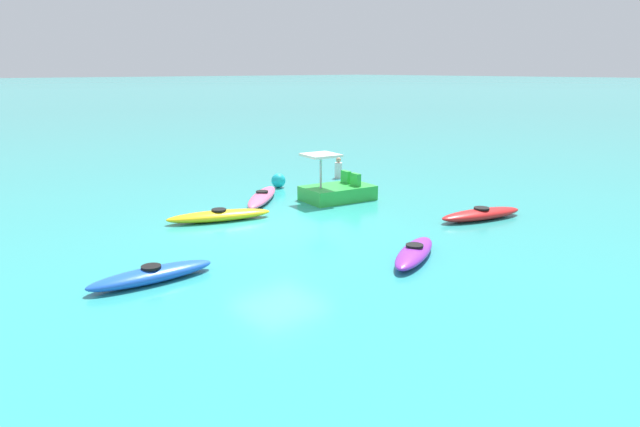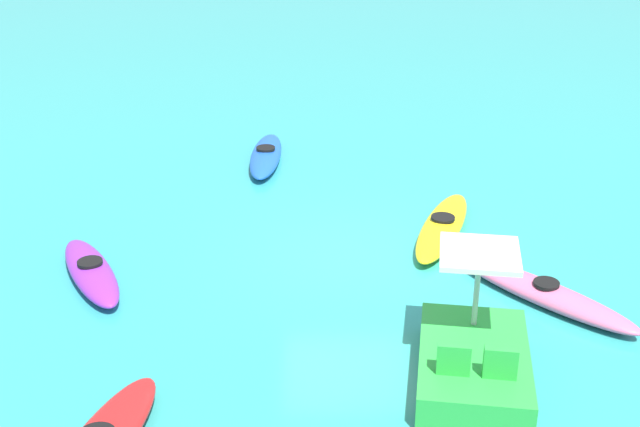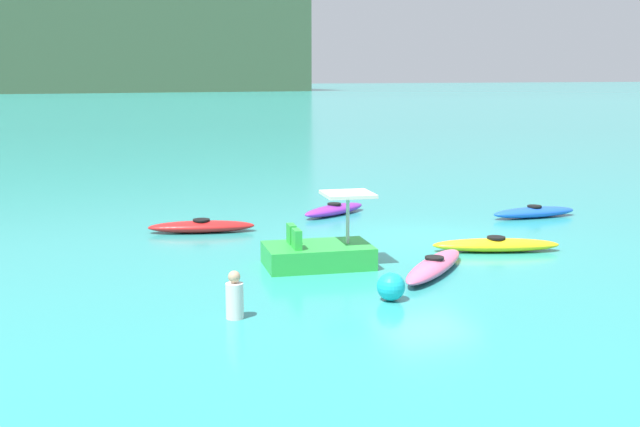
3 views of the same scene
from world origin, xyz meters
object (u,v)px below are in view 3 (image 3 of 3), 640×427
Objects in this scene: kayak_pink at (434,266)px; kayak_blue at (534,212)px; person_near_shore at (235,298)px; pedal_boat_green at (319,252)px; kayak_red at (202,226)px; kayak_yellow at (496,245)px; buoy_cyan at (391,287)px; kayak_purple at (334,210)px.

kayak_pink is 1.03× the size of kayak_blue.
kayak_pink is 5.20m from person_near_shore.
kayak_blue is at bearing 21.14° from pedal_boat_green.
pedal_boat_green is at bearing -72.35° from kayak_red.
person_near_shore is (-7.49, -2.80, 0.22)m from kayak_yellow.
kayak_red is (-6.17, 5.08, 0.00)m from kayak_yellow.
kayak_red is 8.13m from buoy_cyan.
kayak_pink is at bearing -152.50° from kayak_yellow.
kayak_pink is 1.10× the size of kayak_purple.
buoy_cyan is at bearing -77.22° from kayak_red.
kayak_purple is at bearing 63.80° from pedal_boat_green.
kayak_blue is 12.91m from person_near_shore.
pedal_boat_green is (-8.42, -3.26, 0.17)m from kayak_blue.
kayak_yellow is 6.43m from kayak_purple.
pedal_boat_green is 3.10m from buoy_cyan.
buoy_cyan reaches higher than kayak_yellow.
pedal_boat_green is 2.98× the size of person_near_shore.
kayak_blue is 1.07× the size of kayak_purple.
pedal_boat_green reaches higher than buoy_cyan.
kayak_red is (-9.96, 1.59, 0.00)m from kayak_blue.
person_near_shore reaches higher than kayak_red.
kayak_pink is 7.55m from kayak_purple.
kayak_yellow is 3.63× the size of person_near_shore.
buoy_cyan is at bearing -146.90° from kayak_yellow.
buoy_cyan is at bearing -142.14° from kayak_blue.
kayak_yellow and kayak_purple have the same top height.
kayak_yellow is 1.20× the size of kayak_purple.
kayak_yellow is (2.51, 1.31, 0.00)m from kayak_pink.
person_near_shore is at bearing 179.18° from buoy_cyan.
person_near_shore reaches higher than kayak_pink.
buoy_cyan is (-2.68, -9.05, 0.11)m from kayak_purple.
kayak_red is at bearing 140.54° from kayak_yellow.
pedal_boat_green is (-2.12, 1.54, 0.17)m from kayak_pink.
buoy_cyan is at bearing -106.47° from kayak_purple.
kayak_pink is 5.27× the size of buoy_cyan.
buoy_cyan is 3.12m from person_near_shore.
kayak_purple is 1.01× the size of pedal_boat_green.
person_near_shore is at bearing -99.47° from kayak_red.
buoy_cyan is (1.80, -7.93, 0.11)m from kayak_red.
kayak_purple is (-1.69, 6.20, 0.00)m from kayak_yellow.
kayak_blue is (6.30, 4.80, 0.00)m from kayak_pink.
buoy_cyan reaches higher than kayak_pink.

